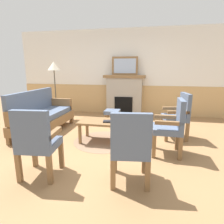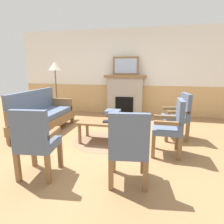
{
  "view_description": "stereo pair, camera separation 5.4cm",
  "coord_description": "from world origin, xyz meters",
  "px_view_note": "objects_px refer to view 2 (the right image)",
  "views": [
    {
      "loc": [
        0.79,
        -3.56,
        1.47
      ],
      "look_at": [
        0.0,
        0.35,
        0.55
      ],
      "focal_mm": 30.08,
      "sensor_mm": 36.0,
      "label": 1
    },
    {
      "loc": [
        0.84,
        -3.55,
        1.47
      ],
      "look_at": [
        0.0,
        0.35,
        0.55
      ],
      "focal_mm": 30.08,
      "sensor_mm": 36.0,
      "label": 2
    }
  ],
  "objects_px": {
    "coffee_table": "(103,123)",
    "armchair_near_fireplace": "(179,114)",
    "couch": "(43,116)",
    "armchair_by_window_left": "(171,125)",
    "book_on_table": "(109,121)",
    "fireplace": "(125,95)",
    "floor_lamp_by_couch": "(55,70)",
    "framed_picture": "(126,66)",
    "footstool": "(113,113)",
    "armchair_front_center": "(36,140)",
    "armchair_front_left": "(129,145)"
  },
  "relations": [
    {
      "from": "book_on_table",
      "to": "armchair_by_window_left",
      "type": "relative_size",
      "value": 0.23
    },
    {
      "from": "book_on_table",
      "to": "footstool",
      "type": "height_order",
      "value": "book_on_table"
    },
    {
      "from": "footstool",
      "to": "armchair_front_left",
      "type": "distance_m",
      "value": 2.87
    },
    {
      "from": "fireplace",
      "to": "footstool",
      "type": "xyz_separation_m",
      "value": [
        -0.2,
        -0.96,
        -0.37
      ]
    },
    {
      "from": "couch",
      "to": "floor_lamp_by_couch",
      "type": "relative_size",
      "value": 1.07
    },
    {
      "from": "footstool",
      "to": "armchair_front_center",
      "type": "bearing_deg",
      "value": -99.02
    },
    {
      "from": "couch",
      "to": "armchair_near_fireplace",
      "type": "bearing_deg",
      "value": 3.94
    },
    {
      "from": "coffee_table",
      "to": "armchair_by_window_left",
      "type": "relative_size",
      "value": 0.98
    },
    {
      "from": "framed_picture",
      "to": "couch",
      "type": "distance_m",
      "value": 2.88
    },
    {
      "from": "fireplace",
      "to": "framed_picture",
      "type": "relative_size",
      "value": 1.62
    },
    {
      "from": "armchair_front_left",
      "to": "floor_lamp_by_couch",
      "type": "bearing_deg",
      "value": 130.76
    },
    {
      "from": "coffee_table",
      "to": "armchair_near_fireplace",
      "type": "distance_m",
      "value": 1.61
    },
    {
      "from": "book_on_table",
      "to": "armchair_front_center",
      "type": "relative_size",
      "value": 0.23
    },
    {
      "from": "footstool",
      "to": "floor_lamp_by_couch",
      "type": "height_order",
      "value": "floor_lamp_by_couch"
    },
    {
      "from": "coffee_table",
      "to": "armchair_near_fireplace",
      "type": "relative_size",
      "value": 0.98
    },
    {
      "from": "armchair_front_left",
      "to": "armchair_front_center",
      "type": "bearing_deg",
      "value": -175.42
    },
    {
      "from": "footstool",
      "to": "armchair_by_window_left",
      "type": "distance_m",
      "value": 2.23
    },
    {
      "from": "footstool",
      "to": "armchair_by_window_left",
      "type": "height_order",
      "value": "armchair_by_window_left"
    },
    {
      "from": "couch",
      "to": "floor_lamp_by_couch",
      "type": "height_order",
      "value": "floor_lamp_by_couch"
    },
    {
      "from": "book_on_table",
      "to": "armchair_near_fireplace",
      "type": "relative_size",
      "value": 0.23
    },
    {
      "from": "fireplace",
      "to": "framed_picture",
      "type": "height_order",
      "value": "framed_picture"
    },
    {
      "from": "book_on_table",
      "to": "armchair_near_fireplace",
      "type": "bearing_deg",
      "value": 22.25
    },
    {
      "from": "book_on_table",
      "to": "floor_lamp_by_couch",
      "type": "height_order",
      "value": "floor_lamp_by_couch"
    },
    {
      "from": "armchair_near_fireplace",
      "to": "armchair_by_window_left",
      "type": "xyz_separation_m",
      "value": [
        -0.22,
        -0.84,
        0.0
      ]
    },
    {
      "from": "armchair_front_left",
      "to": "armchair_front_center",
      "type": "distance_m",
      "value": 1.24
    },
    {
      "from": "book_on_table",
      "to": "footstool",
      "type": "relative_size",
      "value": 0.56
    },
    {
      "from": "armchair_near_fireplace",
      "to": "floor_lamp_by_couch",
      "type": "distance_m",
      "value": 3.71
    },
    {
      "from": "framed_picture",
      "to": "couch",
      "type": "height_order",
      "value": "framed_picture"
    },
    {
      "from": "coffee_table",
      "to": "armchair_near_fireplace",
      "type": "height_order",
      "value": "armchair_near_fireplace"
    },
    {
      "from": "fireplace",
      "to": "footstool",
      "type": "distance_m",
      "value": 1.05
    },
    {
      "from": "framed_picture",
      "to": "coffee_table",
      "type": "xyz_separation_m",
      "value": [
        -0.12,
        -2.35,
        -1.17
      ]
    },
    {
      "from": "armchair_by_window_left",
      "to": "armchair_front_center",
      "type": "distance_m",
      "value": 2.16
    },
    {
      "from": "footstool",
      "to": "book_on_table",
      "type": "bearing_deg",
      "value": -81.27
    },
    {
      "from": "couch",
      "to": "book_on_table",
      "type": "xyz_separation_m",
      "value": [
        1.67,
        -0.36,
        0.06
      ]
    },
    {
      "from": "coffee_table",
      "to": "fireplace",
      "type": "bearing_deg",
      "value": 87.15
    },
    {
      "from": "fireplace",
      "to": "floor_lamp_by_couch",
      "type": "height_order",
      "value": "floor_lamp_by_couch"
    },
    {
      "from": "coffee_table",
      "to": "armchair_near_fireplace",
      "type": "xyz_separation_m",
      "value": [
        1.52,
        0.5,
        0.15
      ]
    },
    {
      "from": "book_on_table",
      "to": "armchair_front_left",
      "type": "distance_m",
      "value": 1.42
    },
    {
      "from": "footstool",
      "to": "armchair_front_left",
      "type": "bearing_deg",
      "value": -74.06
    },
    {
      "from": "fireplace",
      "to": "book_on_table",
      "type": "xyz_separation_m",
      "value": [
        0.02,
        -2.41,
        -0.2
      ]
    },
    {
      "from": "framed_picture",
      "to": "armchair_near_fireplace",
      "type": "bearing_deg",
      "value": -52.71
    },
    {
      "from": "fireplace",
      "to": "armchair_near_fireplace",
      "type": "distance_m",
      "value": 2.32
    },
    {
      "from": "armchair_by_window_left",
      "to": "book_on_table",
      "type": "bearing_deg",
      "value": 166.75
    },
    {
      "from": "coffee_table",
      "to": "armchair_front_left",
      "type": "bearing_deg",
      "value": -62.82
    },
    {
      "from": "footstool",
      "to": "armchair_front_center",
      "type": "relative_size",
      "value": 0.41
    },
    {
      "from": "armchair_by_window_left",
      "to": "fireplace",
      "type": "bearing_deg",
      "value": 113.8
    },
    {
      "from": "couch",
      "to": "armchair_by_window_left",
      "type": "relative_size",
      "value": 1.84
    },
    {
      "from": "fireplace",
      "to": "coffee_table",
      "type": "relative_size",
      "value": 1.35
    },
    {
      "from": "fireplace",
      "to": "floor_lamp_by_couch",
      "type": "relative_size",
      "value": 0.77
    },
    {
      "from": "fireplace",
      "to": "book_on_table",
      "type": "relative_size",
      "value": 5.81
    }
  ]
}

